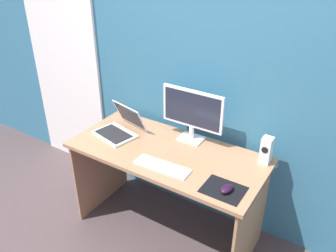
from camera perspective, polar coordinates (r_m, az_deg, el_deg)
name	(u,v)px	position (r m, az deg, el deg)	size (l,w,h in m)	color
ground_plane	(167,228)	(2.94, -0.15, -16.27)	(8.00, 8.00, 0.00)	#453839
wall_back	(197,66)	(2.55, 4.69, 9.77)	(6.00, 0.04, 2.50)	#316A87
door_left	(65,65)	(3.41, -16.40, 9.45)	(0.82, 0.02, 2.02)	white
desk	(167,169)	(2.55, -0.16, -6.99)	(1.39, 0.65, 0.74)	#9F724F
monitor	(192,113)	(2.50, 3.95, 2.19)	(0.48, 0.14, 0.39)	white
speaker_right	(266,150)	(2.39, 15.70, -3.83)	(0.07, 0.08, 0.19)	white
laptop	(120,128)	(2.68, -7.87, -0.32)	(0.37, 0.37, 0.21)	white
keyboard_external	(162,166)	(2.30, -0.95, -6.60)	(0.38, 0.12, 0.01)	white
mousepad	(223,190)	(2.15, 9.01, -10.19)	(0.25, 0.20, 0.00)	black
mouse	(227,189)	(2.13, 9.55, -10.05)	(0.06, 0.10, 0.04)	black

